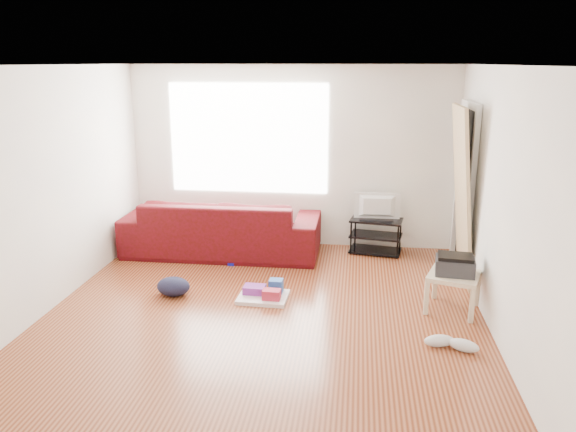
# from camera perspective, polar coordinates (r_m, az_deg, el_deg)

# --- Properties ---
(room) EXTENTS (4.51, 5.01, 2.51)m
(room) POSITION_cam_1_polar(r_m,az_deg,el_deg) (5.53, -1.82, 2.06)
(room) COLOR #5E2411
(room) RESTS_ON ground
(sofa) EXTENTS (2.61, 1.02, 0.76)m
(sofa) POSITION_cam_1_polar(r_m,az_deg,el_deg) (7.76, -6.59, -3.72)
(sofa) COLOR #340903
(sofa) RESTS_ON ground
(tv_stand) EXTENTS (0.74, 0.50, 0.47)m
(tv_stand) POSITION_cam_1_polar(r_m,az_deg,el_deg) (7.74, 8.91, -1.96)
(tv_stand) COLOR black
(tv_stand) RESTS_ON ground
(tv) EXTENTS (0.62, 0.08, 0.36)m
(tv) POSITION_cam_1_polar(r_m,az_deg,el_deg) (7.63, 9.04, 0.95)
(tv) COLOR black
(tv) RESTS_ON tv_stand
(side_table) EXTENTS (0.63, 0.63, 0.41)m
(side_table) POSITION_cam_1_polar(r_m,az_deg,el_deg) (6.12, 16.49, -6.21)
(side_table) COLOR #C7B18D
(side_table) RESTS_ON ground
(printer) EXTENTS (0.42, 0.34, 0.20)m
(printer) POSITION_cam_1_polar(r_m,az_deg,el_deg) (6.06, 16.60, -4.77)
(printer) COLOR #242428
(printer) RESTS_ON side_table
(bucket) EXTENTS (0.33, 0.33, 0.29)m
(bucket) POSITION_cam_1_polar(r_m,az_deg,el_deg) (7.38, -5.60, -4.70)
(bucket) COLOR #0A0E97
(bucket) RESTS_ON ground
(toilet_paper) EXTENTS (0.13, 0.13, 0.12)m
(toilet_paper) POSITION_cam_1_polar(r_m,az_deg,el_deg) (7.31, -5.39, -3.22)
(toilet_paper) COLOR white
(toilet_paper) RESTS_ON bucket
(cleaning_tray) EXTENTS (0.55, 0.45, 0.19)m
(cleaning_tray) POSITION_cam_1_polar(r_m,az_deg,el_deg) (6.25, -2.38, -7.88)
(cleaning_tray) COLOR silver
(cleaning_tray) RESTS_ON ground
(backpack) EXTENTS (0.41, 0.35, 0.21)m
(backpack) POSITION_cam_1_polar(r_m,az_deg,el_deg) (6.49, -11.52, -7.87)
(backpack) COLOR black
(backpack) RESTS_ON ground
(sneakers) EXTENTS (0.51, 0.26, 0.11)m
(sneakers) POSITION_cam_1_polar(r_m,az_deg,el_deg) (5.44, 16.25, -12.29)
(sneakers) COLOR silver
(sneakers) RESTS_ON ground
(door_panel) EXTENTS (0.26, 0.83, 2.06)m
(door_panel) POSITION_cam_1_polar(r_m,az_deg,el_deg) (7.10, 16.61, -6.15)
(door_panel) COLOR tan
(door_panel) RESTS_ON ground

